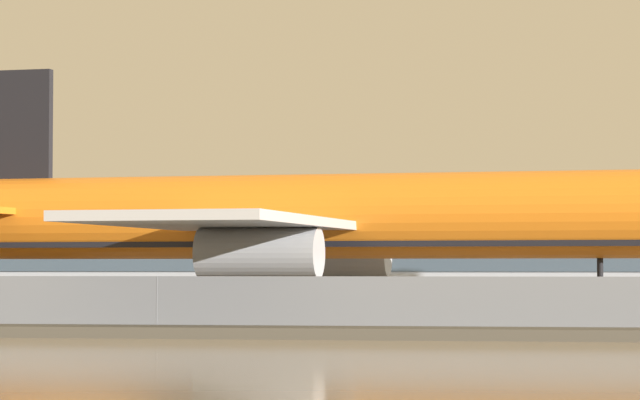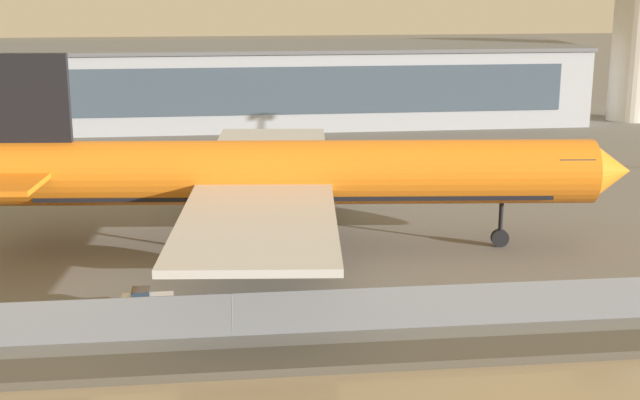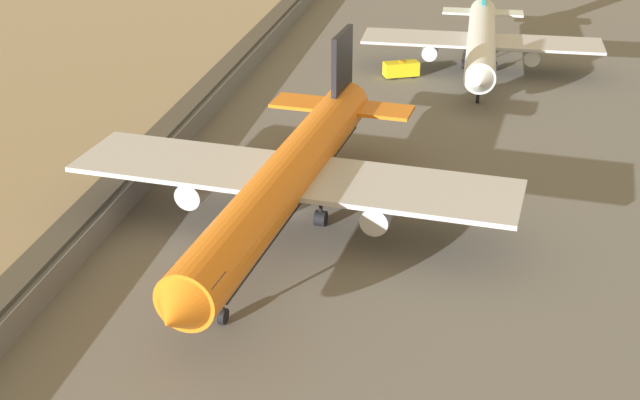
{
  "view_description": "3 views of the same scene",
  "coord_description": "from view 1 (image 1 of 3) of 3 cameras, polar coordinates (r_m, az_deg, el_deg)",
  "views": [
    {
      "loc": [
        17.95,
        -86.43,
        3.19
      ],
      "look_at": [
        4.85,
        5.04,
        7.21
      ],
      "focal_mm": 85.0,
      "sensor_mm": 36.0,
      "label": 1
    },
    {
      "loc": [
        -0.61,
        -65.78,
        20.97
      ],
      "look_at": [
        7.88,
        6.21,
        2.54
      ],
      "focal_mm": 50.0,
      "sensor_mm": 36.0,
      "label": 2
    },
    {
      "loc": [
        80.85,
        19.53,
        41.33
      ],
      "look_at": [
        7.86,
        5.15,
        5.45
      ],
      "focal_mm": 50.0,
      "sensor_mm": 36.0,
      "label": 3
    }
  ],
  "objects": [
    {
      "name": "shoreline_seawall",
      "position": [
        68.39,
        -7.1,
        -4.94
      ],
      "size": [
        320.0,
        3.0,
        0.5
      ],
      "color": "#474238",
      "rests_on": "ground"
    },
    {
      "name": "cargo_jet_orange",
      "position": [
        88.78,
        -0.53,
        -0.76
      ],
      "size": [
        52.53,
        45.3,
        15.37
      ],
      "color": "orange",
      "rests_on": "ground"
    },
    {
      "name": "baggage_tug",
      "position": [
        77.88,
        -9.22,
        -4.21
      ],
      "size": [
        3.23,
        1.66,
        1.8
      ],
      "color": "white",
      "rests_on": "ground"
    },
    {
      "name": "terminal_building",
      "position": [
        152.47,
        -1.44,
        -1.6
      ],
      "size": [
        118.87,
        22.38,
        11.08
      ],
      "color": "#9EA3AD",
      "rests_on": "ground"
    },
    {
      "name": "perimeter_fence",
      "position": [
        72.7,
        -6.16,
        -3.93
      ],
      "size": [
        280.0,
        0.1,
        2.69
      ],
      "color": "slate",
      "rests_on": "ground"
    },
    {
      "name": "ground_plane",
      "position": [
        88.33,
        -3.59,
        -4.55
      ],
      "size": [
        500.0,
        500.0,
        0.0
      ],
      "primitive_type": "plane",
      "color": "#66635E"
    }
  ]
}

